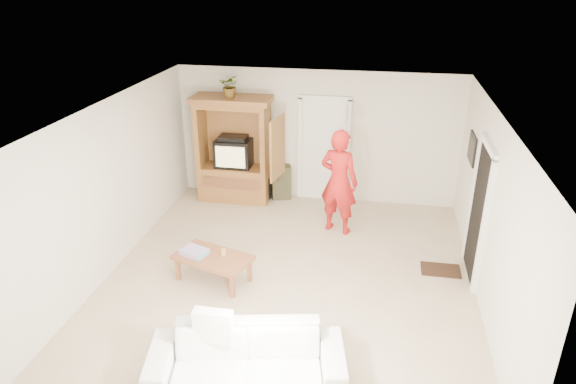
% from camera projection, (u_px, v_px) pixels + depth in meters
% --- Properties ---
extents(floor, '(6.00, 6.00, 0.00)m').
position_uv_depth(floor, '(289.00, 277.00, 7.87)').
color(floor, tan).
rests_on(floor, ground).
extents(ceiling, '(6.00, 6.00, 0.00)m').
position_uv_depth(ceiling, '(289.00, 111.00, 6.81)').
color(ceiling, white).
rests_on(ceiling, floor).
extents(wall_back, '(5.50, 0.00, 5.50)m').
position_uv_depth(wall_back, '(317.00, 137.00, 10.04)').
color(wall_back, silver).
rests_on(wall_back, floor).
extents(wall_front, '(5.50, 0.00, 5.50)m').
position_uv_depth(wall_front, '(230.00, 337.00, 4.65)').
color(wall_front, silver).
rests_on(wall_front, floor).
extents(wall_left, '(0.00, 6.00, 6.00)m').
position_uv_depth(wall_left, '(112.00, 186.00, 7.80)').
color(wall_left, silver).
rests_on(wall_left, floor).
extents(wall_right, '(0.00, 6.00, 6.00)m').
position_uv_depth(wall_right, '(491.00, 215.00, 6.89)').
color(wall_right, silver).
rests_on(wall_right, floor).
extents(armoire, '(1.82, 1.14, 2.10)m').
position_uv_depth(armoire, '(235.00, 156.00, 10.15)').
color(armoire, '#9B5D30').
rests_on(armoire, floor).
extents(door_back, '(0.85, 0.05, 2.04)m').
position_uv_depth(door_back, '(324.00, 151.00, 10.10)').
color(door_back, white).
rests_on(door_back, floor).
extents(doorway_right, '(0.05, 0.90, 2.04)m').
position_uv_depth(doorway_right, '(479.00, 214.00, 7.54)').
color(doorway_right, black).
rests_on(doorway_right, floor).
extents(framed_picture, '(0.03, 0.60, 0.48)m').
position_uv_depth(framed_picture, '(472.00, 148.00, 8.48)').
color(framed_picture, black).
rests_on(framed_picture, wall_right).
extents(doormat, '(0.60, 0.40, 0.02)m').
position_uv_depth(doormat, '(440.00, 270.00, 8.03)').
color(doormat, '#382316').
rests_on(doormat, floor).
extents(plant, '(0.39, 0.34, 0.43)m').
position_uv_depth(plant, '(230.00, 86.00, 9.56)').
color(plant, '#4C7238').
rests_on(plant, armoire).
extents(man, '(0.80, 0.65, 1.89)m').
position_uv_depth(man, '(339.00, 182.00, 8.87)').
color(man, '#B21817').
rests_on(man, floor).
extents(sofa, '(2.32, 1.27, 0.64)m').
position_uv_depth(sofa, '(247.00, 360.00, 5.76)').
color(sofa, silver).
rests_on(sofa, floor).
extents(coffee_table, '(1.26, 0.92, 0.42)m').
position_uv_depth(coffee_table, '(213.00, 259.00, 7.64)').
color(coffee_table, brown).
rests_on(coffee_table, floor).
extents(towel, '(0.45, 0.40, 0.08)m').
position_uv_depth(towel, '(194.00, 252.00, 7.65)').
color(towel, '#F652B4').
rests_on(towel, coffee_table).
extents(candle, '(0.08, 0.08, 0.10)m').
position_uv_depth(candle, '(223.00, 252.00, 7.62)').
color(candle, tan).
rests_on(candle, coffee_table).
extents(backpack_black, '(0.41, 0.30, 0.45)m').
position_uv_depth(backpack_black, '(260.00, 190.00, 10.34)').
color(backpack_black, black).
rests_on(backpack_black, floor).
extents(backpack_olive, '(0.43, 0.36, 0.70)m').
position_uv_depth(backpack_olive, '(281.00, 182.00, 10.40)').
color(backpack_olive, '#47442B').
rests_on(backpack_olive, floor).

